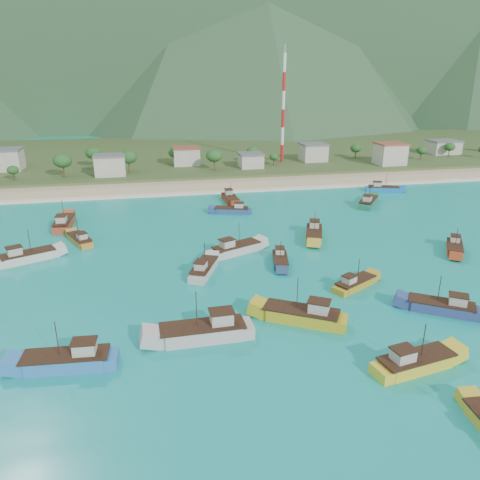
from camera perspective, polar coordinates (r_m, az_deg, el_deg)
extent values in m
plane|color=#0C8670|center=(79.13, 0.88, -6.50)|extent=(600.00, 600.00, 0.00)
cube|color=beige|center=(153.12, -5.49, 6.47)|extent=(400.00, 18.00, 1.20)
cube|color=#385123|center=(212.73, -7.34, 10.16)|extent=(400.00, 110.00, 2.40)
cube|color=white|center=(143.94, -5.07, 5.63)|extent=(400.00, 2.50, 0.08)
cube|color=#284C2D|center=(372.22, -16.90, 25.20)|extent=(800.00, 160.00, 150.00)
cube|color=beige|center=(190.13, -26.34, 8.74)|extent=(8.86, 9.68, 7.18)
cube|color=beige|center=(167.59, -15.54, 8.71)|extent=(10.03, 7.79, 6.56)
cube|color=beige|center=(181.64, -6.57, 10.07)|extent=(9.71, 8.10, 6.27)
cube|color=beige|center=(175.86, 1.31, 9.62)|extent=(8.24, 8.31, 4.78)
cube|color=beige|center=(191.43, 8.90, 10.48)|extent=(9.52, 9.18, 6.41)
cube|color=beige|center=(190.28, 17.82, 9.92)|extent=(10.08, 8.97, 7.67)
cube|color=beige|center=(224.45, 23.55, 10.31)|extent=(12.40, 8.87, 5.31)
cylinder|color=red|center=(187.43, 5.13, 10.48)|extent=(1.20, 1.20, 6.69)
cylinder|color=white|center=(186.47, 5.19, 12.51)|extent=(1.20, 1.20, 6.69)
cylinder|color=red|center=(185.75, 5.26, 14.55)|extent=(1.20, 1.20, 6.69)
cylinder|color=white|center=(185.26, 5.32, 16.61)|extent=(1.20, 1.20, 6.69)
cylinder|color=red|center=(185.02, 5.39, 18.68)|extent=(1.20, 1.20, 6.69)
cylinder|color=white|center=(185.02, 5.46, 20.75)|extent=(1.20, 1.20, 6.69)
cube|color=#BBB2AB|center=(66.39, -4.57, -11.34)|extent=(13.33, 4.19, 2.41)
cube|color=beige|center=(65.65, -2.25, -9.47)|extent=(3.06, 2.49, 1.96)
cylinder|color=#382114|center=(64.37, -5.34, -8.42)|extent=(0.12, 0.12, 5.42)
cube|color=gold|center=(105.85, 9.00, 0.56)|extent=(7.09, 11.72, 2.05)
cube|color=beige|center=(107.45, 9.07, 1.90)|extent=(2.84, 3.12, 1.66)
cylinder|color=#382114|center=(104.20, 9.09, 2.18)|extent=(0.12, 0.12, 4.61)
cube|color=#2F73BD|center=(64.45, -20.41, -13.85)|extent=(12.11, 4.36, 2.16)
cube|color=beige|center=(62.89, -18.42, -12.38)|extent=(2.85, 2.37, 1.76)
cylinder|color=#382114|center=(62.82, -21.40, -11.16)|extent=(0.12, 0.12, 4.86)
cube|color=beige|center=(95.92, -0.43, -1.23)|extent=(11.84, 7.84, 2.09)
cube|color=beige|center=(94.00, -1.59, -0.45)|extent=(3.24, 2.99, 1.69)
cylinder|color=#382114|center=(95.12, -0.11, 0.76)|extent=(0.12, 0.12, 4.69)
cube|color=#B17F2C|center=(107.53, -18.96, -0.08)|extent=(6.60, 9.78, 1.73)
cube|color=beige|center=(105.27, -18.72, 0.43)|extent=(2.50, 2.69, 1.40)
cylinder|color=#382114|center=(107.16, -19.22, 1.41)|extent=(0.12, 0.12, 3.88)
cube|color=#B88D21|center=(83.45, 13.89, -5.33)|extent=(9.41, 6.90, 1.68)
cube|color=beige|center=(81.40, 13.19, -4.75)|extent=(2.66, 2.50, 1.37)
cylinder|color=#382114|center=(82.76, 14.26, -3.51)|extent=(0.12, 0.12, 3.78)
cube|color=beige|center=(100.99, -24.38, -1.99)|extent=(11.62, 7.75, 2.05)
cube|color=beige|center=(100.00, -25.81, -1.27)|extent=(3.19, 2.95, 1.66)
cylinder|color=#382114|center=(100.01, -24.30, -0.14)|extent=(0.12, 0.12, 4.61)
cube|color=#953F25|center=(119.88, -20.63, 1.83)|extent=(3.87, 11.86, 2.14)
cube|color=beige|center=(117.08, -20.94, 2.37)|extent=(2.24, 2.74, 1.74)
cylinder|color=#382114|center=(119.56, -20.77, 3.51)|extent=(0.12, 0.12, 4.81)
cube|color=navy|center=(123.40, -1.04, 3.53)|extent=(10.16, 5.53, 1.77)
cube|color=beige|center=(122.77, -0.12, 4.22)|extent=(2.63, 2.34, 1.44)
cylinder|color=#382114|center=(122.68, -1.31, 4.82)|extent=(0.12, 0.12, 3.99)
cube|color=navy|center=(91.06, 4.92, -2.64)|extent=(4.51, 9.27, 1.62)
cube|color=beige|center=(92.21, 4.87, -1.37)|extent=(2.03, 2.33, 1.32)
cylinder|color=#382114|center=(89.62, 4.99, -1.21)|extent=(0.12, 0.12, 3.64)
cube|color=#AC3918|center=(106.52, 24.68, -1.03)|extent=(7.64, 9.65, 1.76)
cube|color=beige|center=(107.88, 24.76, 0.11)|extent=(2.68, 2.80, 1.43)
cylinder|color=#382114|center=(105.11, 24.91, 0.33)|extent=(0.12, 0.12, 3.95)
cube|color=#972D13|center=(134.16, -1.18, 4.90)|extent=(3.64, 10.79, 1.94)
cube|color=beige|center=(135.78, -1.39, 5.84)|extent=(2.06, 2.51, 1.57)
cylinder|color=#382114|center=(132.81, -1.13, 6.15)|extent=(0.12, 0.12, 4.36)
cube|color=beige|center=(86.97, -4.38, -3.65)|extent=(6.89, 10.70, 1.88)
cube|color=beige|center=(84.44, -4.80, -3.15)|extent=(2.67, 2.91, 1.53)
cylinder|color=#382114|center=(86.32, -4.33, -1.64)|extent=(0.12, 0.12, 4.23)
cube|color=gold|center=(71.04, 7.45, -9.28)|extent=(12.60, 9.54, 2.27)
cube|color=beige|center=(69.69, 9.59, -8.09)|extent=(3.60, 3.41, 1.84)
cylinder|color=#382114|center=(69.46, 7.01, -6.54)|extent=(0.12, 0.12, 5.10)
cube|color=#146EBC|center=(152.90, 17.09, 5.87)|extent=(10.68, 5.94, 1.86)
cube|color=beige|center=(152.13, 16.38, 6.53)|extent=(2.78, 2.49, 1.51)
cylinder|color=#382114|center=(152.36, 17.42, 6.97)|extent=(0.12, 0.12, 4.19)
cube|color=#1A6745|center=(135.56, 15.39, 4.37)|extent=(9.52, 11.01, 2.06)
cube|color=beige|center=(132.89, 15.27, 4.91)|extent=(3.21, 3.30, 1.67)
cylinder|color=#382114|center=(135.36, 15.57, 5.79)|extent=(0.12, 0.12, 4.63)
cube|color=navy|center=(79.45, 23.27, -7.67)|extent=(10.83, 8.64, 1.97)
cube|color=beige|center=(78.86, 25.05, -6.70)|extent=(3.15, 3.01, 1.60)
cylinder|color=#382114|center=(78.07, 23.13, -5.52)|extent=(0.12, 0.12, 4.44)
cube|color=yellow|center=(64.39, 20.66, -13.99)|extent=(11.65, 5.28, 2.04)
cube|color=beige|center=(62.03, 19.25, -13.15)|extent=(2.88, 2.48, 1.66)
cylinder|color=#382114|center=(63.07, 21.47, -11.30)|extent=(0.12, 0.12, 4.60)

